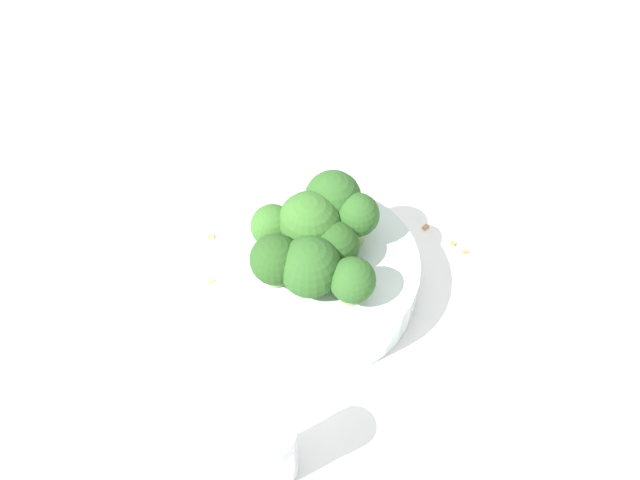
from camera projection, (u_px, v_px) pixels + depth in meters
The scene contains 16 objects.
ground_plane at pixel (320, 290), 0.61m from camera, with size 3.00×3.00×0.00m, color white.
bowl at pixel (320, 276), 0.59m from camera, with size 0.18×0.18×0.05m, color silver.
broccoli_floret_0 at pixel (357, 217), 0.56m from camera, with size 0.04×0.04×0.06m.
broccoli_floret_1 at pixel (307, 225), 0.55m from camera, with size 0.06×0.06×0.06m.
broccoli_floret_2 at pixel (310, 267), 0.53m from camera, with size 0.05×0.05×0.06m.
broccoli_floret_3 at pixel (273, 227), 0.56m from camera, with size 0.04×0.04×0.05m.
broccoli_floret_4 at pixel (334, 246), 0.55m from camera, with size 0.05×0.05×0.05m.
broccoli_floret_5 at pixel (352, 281), 0.52m from camera, with size 0.04×0.04×0.05m.
broccoli_floret_6 at pixel (333, 199), 0.57m from camera, with size 0.05×0.05×0.06m.
broccoli_floret_7 at pixel (273, 257), 0.54m from camera, with size 0.04×0.04×0.05m.
pepper_shaker at pixel (275, 451), 0.47m from camera, with size 0.04×0.04×0.08m.
almond_crumb_0 at pixel (453, 243), 0.64m from camera, with size 0.01×0.00×0.01m, color #AD7F4C.
almond_crumb_1 at pixel (211, 280), 0.61m from camera, with size 0.01×0.00×0.01m, color tan.
almond_crumb_2 at pixel (465, 251), 0.63m from camera, with size 0.01×0.00×0.01m, color #AD7F4C.
almond_crumb_3 at pixel (211, 236), 0.64m from camera, with size 0.01×0.01×0.01m, color tan.
almond_crumb_4 at pixel (426, 226), 0.65m from camera, with size 0.01×0.00×0.01m, color #AD7F4C.
Camera 1 is at (0.29, -0.16, 0.51)m, focal length 35.00 mm.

